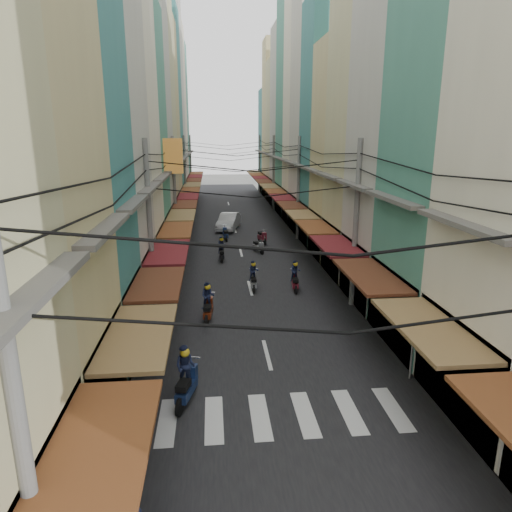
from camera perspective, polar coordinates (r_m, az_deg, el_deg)
ground at (r=20.06m, az=0.70°, el=-9.65°), size 160.00×160.00×0.00m
road at (r=39.07m, az=-2.47°, el=2.67°), size 10.00×80.00×0.02m
sidewalk_left at (r=39.28m, az=-11.99°, el=2.45°), size 3.00×80.00×0.06m
sidewalk_right at (r=39.93m, az=6.90°, el=2.87°), size 3.00×80.00×0.06m
crosswalk at (r=14.85m, az=3.34°, el=-19.23°), size 7.55×2.40×0.01m
building_row_left at (r=35.21m, az=-15.90°, el=16.78°), size 7.80×67.67×23.70m
building_row_right at (r=35.97m, az=10.93°, el=16.44°), size 7.80×68.98×22.59m
utility_poles at (r=33.23m, az=-2.12°, el=11.95°), size 10.20×66.13×8.20m
white_car at (r=41.39m, az=-3.43°, el=3.35°), size 5.44×3.10×1.81m
bicycle at (r=19.71m, az=19.82°, el=-11.09°), size 1.88×0.84×1.25m
moving_scooters at (r=25.40m, az=-2.32°, el=-2.97°), size 5.94×25.06×1.97m
parked_scooters at (r=16.90m, az=18.64°, el=-13.79°), size 13.36×12.21×1.01m
pedestrians at (r=21.51m, az=-12.06°, el=-5.29°), size 12.99×26.89×2.25m
market_umbrella at (r=19.36m, az=20.08°, el=-4.14°), size 2.50×2.50×2.64m
traffic_sign at (r=16.68m, az=19.14°, el=-8.27°), size 0.10×0.61×2.79m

